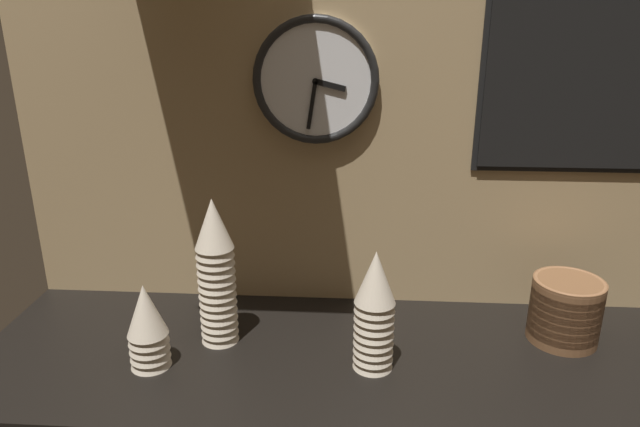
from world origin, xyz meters
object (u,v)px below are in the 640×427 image
wall_clock (316,81)px  menu_board (576,71)px  cup_stack_left (147,326)px  cup_stack_center_right (374,311)px  bowl_stack_far_right (565,309)px  cup_stack_center_left (216,272)px

wall_clock → menu_board: 0.59m
menu_board → wall_clock: bearing=-179.1°
wall_clock → menu_board: (0.59, 0.01, 0.02)m
cup_stack_left → cup_stack_center_right: 0.48m
cup_stack_left → menu_board: bearing=19.4°
bowl_stack_far_right → wall_clock: bearing=165.6°
cup_stack_center_right → bowl_stack_far_right: bearing=17.4°
cup_stack_left → menu_board: 1.09m
cup_stack_left → wall_clock: wall_clock is taller
bowl_stack_far_right → cup_stack_center_left: bearing=-176.0°
menu_board → bowl_stack_far_right: bearing=-91.6°
cup_stack_center_right → wall_clock: size_ratio=0.91×
cup_stack_center_left → bowl_stack_far_right: 0.80m
bowl_stack_far_right → menu_board: menu_board is taller
wall_clock → cup_stack_left: bearing=-136.6°
cup_stack_center_right → wall_clock: wall_clock is taller
cup_stack_center_left → menu_board: (0.79, 0.21, 0.42)m
menu_board → cup_stack_center_right: bearing=-146.3°
cup_stack_center_right → menu_board: 0.70m
cup_stack_center_right → menu_board: size_ratio=0.57×
cup_stack_left → wall_clock: (0.33, 0.31, 0.47)m
cup_stack_left → cup_stack_center_left: cup_stack_center_left is taller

